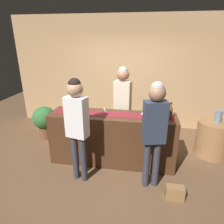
% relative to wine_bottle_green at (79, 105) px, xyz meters
% --- Properties ---
extents(ground_plane, '(10.00, 10.00, 0.00)m').
position_rel_wine_bottle_green_xyz_m(ground_plane, '(0.67, -0.09, -1.11)').
color(ground_plane, brown).
extents(back_wall, '(6.00, 0.12, 2.90)m').
position_rel_wine_bottle_green_xyz_m(back_wall, '(0.67, 1.81, 0.34)').
color(back_wall, tan).
rests_on(back_wall, ground).
extents(bar_counter, '(2.36, 0.60, 1.00)m').
position_rel_wine_bottle_green_xyz_m(bar_counter, '(0.67, -0.09, -0.61)').
color(bar_counter, '#472B19').
rests_on(bar_counter, ground).
extents(counter_runner_cloth, '(2.25, 0.28, 0.01)m').
position_rel_wine_bottle_green_xyz_m(counter_runner_cloth, '(0.67, -0.09, -0.11)').
color(counter_runner_cloth, maroon).
rests_on(counter_runner_cloth, bar_counter).
extents(wine_bottle_green, '(0.07, 0.07, 0.30)m').
position_rel_wine_bottle_green_xyz_m(wine_bottle_green, '(0.00, 0.00, 0.00)').
color(wine_bottle_green, '#194723').
rests_on(wine_bottle_green, bar_counter).
extents(wine_bottle_amber, '(0.07, 0.07, 0.30)m').
position_rel_wine_bottle_green_xyz_m(wine_bottle_amber, '(1.70, -0.14, 0.00)').
color(wine_bottle_amber, brown).
rests_on(wine_bottle_amber, bar_counter).
extents(wine_glass_near_customer, '(0.07, 0.07, 0.14)m').
position_rel_wine_bottle_green_xyz_m(wine_glass_near_customer, '(0.53, -0.15, -0.01)').
color(wine_glass_near_customer, silver).
rests_on(wine_glass_near_customer, bar_counter).
extents(wine_glass_mid_counter, '(0.07, 0.07, 0.14)m').
position_rel_wine_bottle_green_xyz_m(wine_glass_mid_counter, '(1.23, -0.19, -0.01)').
color(wine_glass_mid_counter, silver).
rests_on(wine_glass_mid_counter, bar_counter).
extents(bartender, '(0.37, 0.26, 1.81)m').
position_rel_wine_bottle_green_xyz_m(bartender, '(0.79, 0.49, 0.03)').
color(bartender, '#26262B').
rests_on(bartender, ground).
extents(customer_sipping, '(0.38, 0.27, 1.77)m').
position_rel_wine_bottle_green_xyz_m(customer_sipping, '(1.41, -0.69, -0.01)').
color(customer_sipping, '#33333D').
rests_on(customer_sipping, ground).
extents(customer_browsing, '(0.38, 0.27, 1.78)m').
position_rel_wine_bottle_green_xyz_m(customer_browsing, '(0.21, -0.72, 0.01)').
color(customer_browsing, '#33333D').
rests_on(customer_browsing, ground).
extents(round_side_table, '(0.68, 0.68, 0.74)m').
position_rel_wine_bottle_green_xyz_m(round_side_table, '(2.70, 0.49, -0.74)').
color(round_side_table, '#996B42').
rests_on(round_side_table, ground).
extents(vase_on_side_table, '(0.13, 0.13, 0.24)m').
position_rel_wine_bottle_green_xyz_m(vase_on_side_table, '(2.72, 0.50, -0.25)').
color(vase_on_side_table, slate).
rests_on(vase_on_side_table, round_side_table).
extents(potted_plant_tall, '(0.55, 0.55, 0.80)m').
position_rel_wine_bottle_green_xyz_m(potted_plant_tall, '(-1.11, 0.62, -0.65)').
color(potted_plant_tall, brown).
rests_on(potted_plant_tall, ground).
extents(handbag, '(0.28, 0.14, 0.22)m').
position_rel_wine_bottle_green_xyz_m(handbag, '(1.78, -0.94, -1.00)').
color(handbag, olive).
rests_on(handbag, ground).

